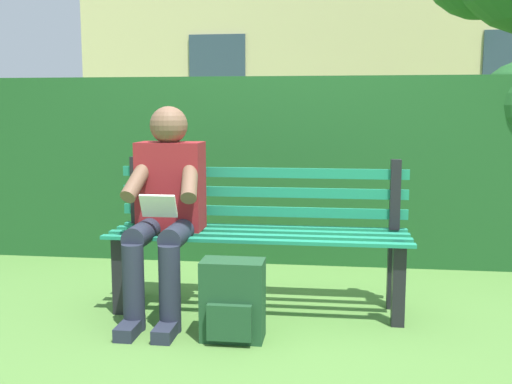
{
  "coord_description": "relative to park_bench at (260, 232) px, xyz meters",
  "views": [
    {
      "loc": [
        -0.43,
        3.41,
        1.19
      ],
      "look_at": [
        0.0,
        0.1,
        0.72
      ],
      "focal_mm": 42.19,
      "sensor_mm": 36.0,
      "label": 1
    }
  ],
  "objects": [
    {
      "name": "backpack",
      "position": [
        0.07,
        0.53,
        -0.26
      ],
      "size": [
        0.32,
        0.25,
        0.42
      ],
      "color": "#1E4728",
      "rests_on": "ground"
    },
    {
      "name": "park_bench",
      "position": [
        0.0,
        0.0,
        0.0
      ],
      "size": [
        1.75,
        0.46,
        0.89
      ],
      "color": "black",
      "rests_on": "ground"
    },
    {
      "name": "person_seated",
      "position": [
        0.52,
        0.17,
        0.18
      ],
      "size": [
        0.44,
        0.73,
        1.2
      ],
      "color": "maroon",
      "rests_on": "ground"
    },
    {
      "name": "ground",
      "position": [
        0.0,
        0.07,
        -0.46
      ],
      "size": [
        60.0,
        60.0,
        0.0
      ],
      "primitive_type": "plane",
      "color": "#517F38"
    },
    {
      "name": "hedge_backdrop",
      "position": [
        -0.07,
        -1.38,
        0.29
      ],
      "size": [
        5.95,
        0.81,
        1.54
      ],
      "color": "#1E5123",
      "rests_on": "ground"
    }
  ]
}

